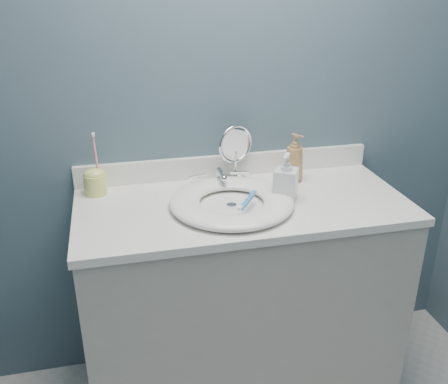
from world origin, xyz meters
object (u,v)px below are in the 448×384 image
object	(u,v)px
soap_bottle_amber	(294,158)
toothbrush_holder	(95,180)
soap_bottle_clear	(286,177)
makeup_mirror	(236,150)

from	to	relation	value
soap_bottle_amber	toothbrush_holder	bearing A→B (deg)	143.90
soap_bottle_amber	soap_bottle_clear	world-z (taller)	soap_bottle_amber
soap_bottle_amber	toothbrush_holder	world-z (taller)	toothbrush_holder
makeup_mirror	soap_bottle_amber	world-z (taller)	makeup_mirror
makeup_mirror	toothbrush_holder	size ratio (longest dim) A/B	0.97
makeup_mirror	soap_bottle_amber	distance (m)	0.24
toothbrush_holder	makeup_mirror	bearing A→B (deg)	1.15
makeup_mirror	soap_bottle_clear	size ratio (longest dim) A/B	1.29
toothbrush_holder	soap_bottle_amber	bearing A→B (deg)	-3.35
soap_bottle_amber	soap_bottle_clear	xyz separation A→B (m)	(-0.09, -0.17, -0.01)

